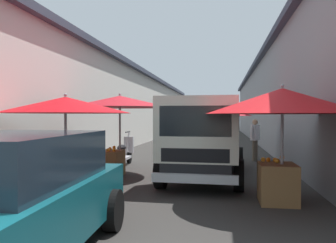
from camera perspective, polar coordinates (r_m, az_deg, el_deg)
ground at (r=15.60m, az=3.70°, el=-5.29°), size 90.00×90.00×0.00m
building_left_whitewash at (r=19.56m, az=-16.35°, el=2.52°), size 49.80×7.50×4.49m
fruit_stall_near_left at (r=7.66m, az=-16.20°, el=0.93°), size 2.75×2.75×2.14m
fruit_stall_mid_lane at (r=11.97m, az=8.02°, el=0.93°), size 2.32×2.32×2.18m
fruit_stall_near_right at (r=9.87m, az=-7.96°, el=2.03°), size 2.84×2.84×2.30m
fruit_stall_far_right at (r=6.99m, az=17.92°, el=1.93°), size 2.90×2.90×2.26m
hatchback_car at (r=4.35m, az=-24.94°, el=-11.34°), size 3.97×2.05×1.45m
delivery_truck at (r=8.60m, az=5.57°, el=-3.26°), size 5.00×2.15×2.08m
vendor_by_crates at (r=16.04m, az=8.18°, el=-1.68°), size 0.50×0.48×1.66m
vendor_in_shade at (r=13.56m, az=13.89°, el=-2.45°), size 0.57×0.38×1.55m
parked_scooter at (r=11.92m, az=-7.02°, el=-5.00°), size 1.69×0.32×1.14m
plastic_stool at (r=16.30m, az=6.49°, el=-3.88°), size 0.30×0.30×0.43m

